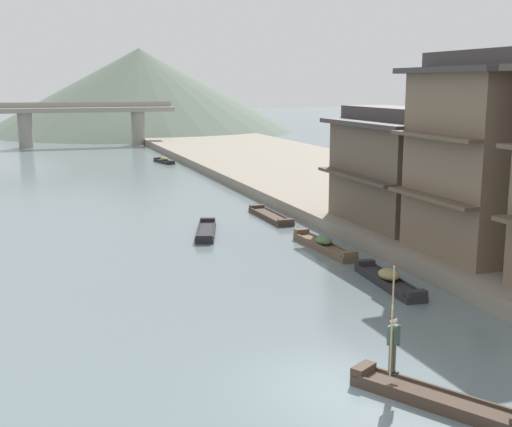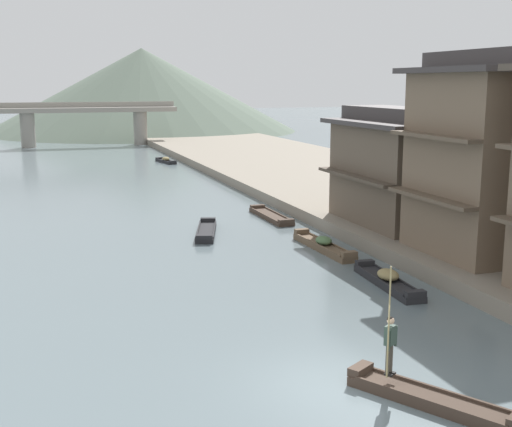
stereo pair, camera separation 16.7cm
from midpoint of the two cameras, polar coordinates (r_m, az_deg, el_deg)
ground_plane at (r=18.90m, az=6.00°, el=-14.30°), size 400.00×400.00×0.00m
riverbank_right at (r=52.07m, az=8.91°, el=2.34°), size 18.00×110.00×0.69m
boat_foreground_poled at (r=18.25m, az=14.80°, el=-15.04°), size 3.10×4.41×0.48m
boatman_person at (r=18.22m, az=11.31°, el=-10.35°), size 0.47×0.44×3.04m
boat_moored_nearest at (r=36.58m, az=-4.40°, el=-1.53°), size 2.32×4.85×0.45m
boat_moored_second at (r=27.76m, az=11.03°, el=-5.58°), size 1.20×4.92×0.70m
boat_moored_third at (r=40.76m, az=1.12°, el=-0.22°), size 1.08×5.28×0.41m
boat_moored_far at (r=70.28m, az=-7.89°, el=4.47°), size 1.55×3.99×0.60m
boat_midriver_drifting at (r=33.16m, az=5.63°, el=-2.72°), size 1.02×5.54×0.69m
house_waterfront_second at (r=30.86m, az=19.26°, el=4.69°), size 6.52×6.61×8.74m
house_waterfront_tall at (r=36.48m, az=11.74°, el=3.88°), size 5.55×8.30×6.14m
stone_bridge at (r=91.13m, az=-14.56°, el=7.89°), size 23.91×2.40×5.68m
hill_far_west at (r=118.68m, az=-9.87°, el=10.31°), size 52.68×52.68×13.99m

